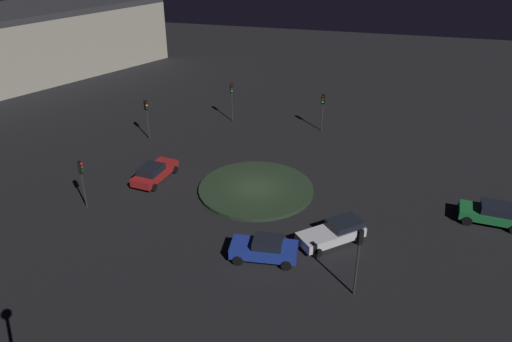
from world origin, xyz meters
TOP-DOWN VIEW (x-y plane):
  - ground_plane at (0.00, 0.00)m, footprint 113.32×113.32m
  - roundabout_island at (0.00, 0.00)m, footprint 8.94×8.94m
  - car_white at (6.54, -5.35)m, footprint 4.54×4.27m
  - car_green at (17.02, -0.50)m, footprint 4.38×2.48m
  - car_blue at (2.53, -8.17)m, footprint 4.28×2.26m
  - car_red at (-8.31, -0.38)m, footprint 2.54×4.65m
  - traffic_light_north at (3.48, 12.82)m, footprint 0.35×0.39m
  - traffic_light_northwest at (-5.68, 13.15)m, footprint 0.36×0.39m
  - traffic_light_southwest at (-11.49, -5.31)m, footprint 0.39×0.36m
  - traffic_light_southeast at (8.18, -10.13)m, footprint 0.38×0.39m
  - traffic_light_northwest_near at (-12.10, 7.07)m, footprint 0.40×0.37m
  - store_building at (-35.68, 21.13)m, footprint 28.71×38.13m

SIDE VIEW (x-z plane):
  - ground_plane at x=0.00m, z-range 0.00..0.00m
  - roundabout_island at x=0.00m, z-range 0.00..0.25m
  - car_white at x=6.54m, z-range 0.03..1.42m
  - car_red at x=-8.31m, z-range 0.01..1.44m
  - car_blue at x=2.53m, z-range 0.03..1.51m
  - car_green at x=17.02m, z-range 0.04..1.50m
  - traffic_light_north at x=3.48m, z-range 0.80..4.51m
  - traffic_light_southwest at x=-11.49m, z-range 0.81..4.56m
  - traffic_light_northwest_near at x=-12.10m, z-range 0.82..4.65m
  - traffic_light_northwest at x=-5.68m, z-range 0.84..4.79m
  - traffic_light_southeast at x=8.18m, z-range 0.92..5.33m
  - store_building at x=-35.68m, z-range 0.00..8.46m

